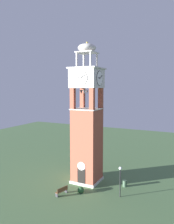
{
  "coord_description": "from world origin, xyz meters",
  "views": [
    {
      "loc": [
        12.84,
        -26.02,
        12.37
      ],
      "look_at": [
        0.0,
        0.0,
        9.27
      ],
      "focal_mm": 36.3,
      "sensor_mm": 36.0,
      "label": 1
    }
  ],
  "objects_px": {
    "trash_bin": "(125,183)",
    "lamp_post": "(120,176)",
    "clock_tower": "(87,127)",
    "park_bench": "(62,191)"
  },
  "relations": [
    {
      "from": "trash_bin",
      "to": "lamp_post",
      "type": "bearing_deg",
      "value": -83.9
    },
    {
      "from": "trash_bin",
      "to": "clock_tower",
      "type": "bearing_deg",
      "value": -173.31
    },
    {
      "from": "clock_tower",
      "to": "lamp_post",
      "type": "distance_m",
      "value": 7.56
    },
    {
      "from": "lamp_post",
      "to": "trash_bin",
      "type": "xyz_separation_m",
      "value": [
        -0.31,
        2.87,
        -2.09
      ]
    },
    {
      "from": "clock_tower",
      "to": "trash_bin",
      "type": "distance_m",
      "value": 8.59
    },
    {
      "from": "lamp_post",
      "to": "trash_bin",
      "type": "distance_m",
      "value": 3.57
    },
    {
      "from": "clock_tower",
      "to": "park_bench",
      "type": "bearing_deg",
      "value": -100.43
    },
    {
      "from": "clock_tower",
      "to": "park_bench",
      "type": "relative_size",
      "value": 10.92
    },
    {
      "from": "lamp_post",
      "to": "trash_bin",
      "type": "height_order",
      "value": "lamp_post"
    },
    {
      "from": "clock_tower",
      "to": "trash_bin",
      "type": "height_order",
      "value": "clock_tower"
    }
  ]
}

